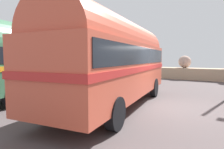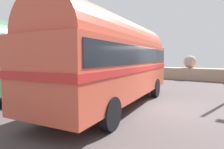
% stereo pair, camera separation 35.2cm
% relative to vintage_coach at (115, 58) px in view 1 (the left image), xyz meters
% --- Properties ---
extents(ground, '(32.00, 26.00, 0.02)m').
position_rel_vintage_coach_xyz_m(ground, '(1.81, 0.99, -2.04)').
color(ground, '#4D4344').
extents(breakwater, '(31.36, 1.98, 2.37)m').
position_rel_vintage_coach_xyz_m(breakwater, '(1.93, 12.77, -1.37)').
color(breakwater, tan).
rests_on(breakwater, ground).
extents(vintage_coach, '(3.79, 8.86, 3.70)m').
position_rel_vintage_coach_xyz_m(vintage_coach, '(0.00, 0.00, 0.00)').
color(vintage_coach, black).
rests_on(vintage_coach, ground).
extents(second_coach, '(4.52, 8.91, 3.70)m').
position_rel_vintage_coach_xyz_m(second_coach, '(-5.07, -0.31, 0.00)').
color(second_coach, black).
rests_on(second_coach, ground).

